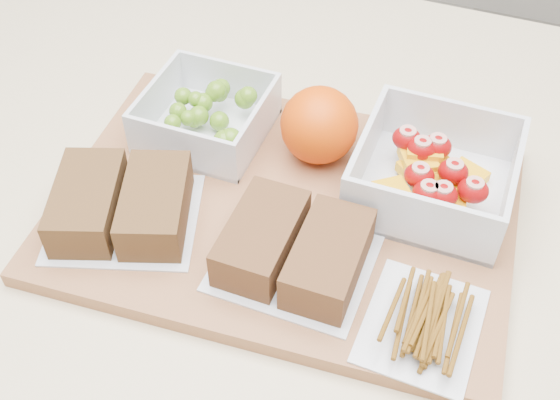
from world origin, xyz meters
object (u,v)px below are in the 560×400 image
Objects in this scene: fruit_container at (433,176)px; cutting_board at (285,210)px; pretzel_bag at (424,318)px; grape_container at (209,116)px; sandwich_bag_left at (122,204)px; sandwich_bag_center at (295,249)px; orange at (319,125)px.

cutting_board is at bearing -153.21° from fruit_container.
cutting_board is at bearing 150.12° from pretzel_bag.
cutting_board is 3.56× the size of grape_container.
grape_container is at bearing 81.02° from sandwich_bag_left.
fruit_container is 1.07× the size of sandwich_bag_center.
fruit_container is 0.12m from orange.
cutting_board is 0.15m from sandwich_bag_left.
grape_container is 0.14m from sandwich_bag_left.
grape_container is 0.89× the size of sandwich_bag_center.
pretzel_bag is (0.15, -0.09, 0.02)m from cutting_board.
sandwich_bag_center is at bearing 2.76° from sandwich_bag_left.
sandwich_bag_left and sandwich_bag_center have the same top height.
orange reaches higher than fruit_container.
grape_container is 0.19m from sandwich_bag_center.
orange reaches higher than grape_container.
sandwich_bag_center is at bearing -79.35° from orange.
fruit_container reaches higher than sandwich_bag_center.
pretzel_bag is (0.26, -0.15, -0.01)m from grape_container.
orange is 0.58× the size of sandwich_bag_center.
cutting_board is at bearing 117.18° from sandwich_bag_center.
pretzel_bag is at bearing -30.71° from grape_container.
cutting_board is 5.54× the size of orange.
grape_container reaches higher than cutting_board.
orange is at bearing 80.93° from cutting_board.
orange is 0.22m from pretzel_bag.
grape_container reaches higher than sandwich_bag_left.
sandwich_bag_center is at bearing -125.92° from fruit_container.
orange is at bearing 173.43° from fruit_container.
grape_container reaches higher than pretzel_bag.
pretzel_bag is (0.28, -0.02, -0.01)m from sandwich_bag_left.
grape_container is 0.12m from orange.
grape_container reaches higher than sandwich_bag_center.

